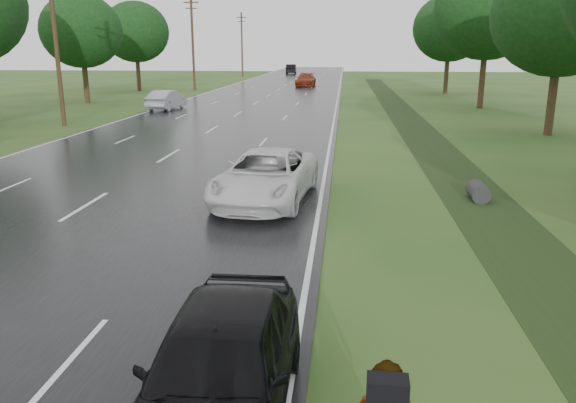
# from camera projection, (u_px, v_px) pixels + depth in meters

# --- Properties ---
(road) EXTENTS (14.00, 180.00, 0.04)m
(road) POSITION_uv_depth(u_px,v_px,m) (264.00, 98.00, 51.74)
(road) COLOR black
(road) RESTS_ON ground
(edge_stripe_east) EXTENTS (0.12, 180.00, 0.01)m
(edge_stripe_east) POSITION_uv_depth(u_px,v_px,m) (338.00, 99.00, 51.09)
(edge_stripe_east) COLOR silver
(edge_stripe_east) RESTS_ON road
(edge_stripe_west) EXTENTS (0.12, 180.00, 0.01)m
(edge_stripe_west) POSITION_uv_depth(u_px,v_px,m) (193.00, 97.00, 52.38)
(edge_stripe_west) COLOR silver
(edge_stripe_west) RESTS_ON road
(center_line) EXTENTS (0.12, 180.00, 0.01)m
(center_line) POSITION_uv_depth(u_px,v_px,m) (264.00, 98.00, 51.73)
(center_line) COLOR silver
(center_line) RESTS_ON road
(drainage_ditch) EXTENTS (2.20, 120.00, 0.56)m
(drainage_ditch) POSITION_uv_depth(u_px,v_px,m) (434.00, 149.00, 25.39)
(drainage_ditch) COLOR #1D3113
(drainage_ditch) RESTS_ON ground
(utility_pole_mid) EXTENTS (1.60, 0.26, 10.00)m
(utility_pole_mid) POSITION_uv_depth(u_px,v_px,m) (55.00, 35.00, 32.06)
(utility_pole_mid) COLOR #392617
(utility_pole_mid) RESTS_ON ground
(utility_pole_far) EXTENTS (1.60, 0.26, 10.00)m
(utility_pole_far) POSITION_uv_depth(u_px,v_px,m) (193.00, 41.00, 60.86)
(utility_pole_far) COLOR #392617
(utility_pole_far) RESTS_ON ground
(utility_pole_distant) EXTENTS (1.60, 0.26, 10.00)m
(utility_pole_distant) POSITION_uv_depth(u_px,v_px,m) (242.00, 44.00, 89.65)
(utility_pole_distant) COLOR #392617
(utility_pole_distant) RESTS_ON ground
(tree_east_c) EXTENTS (7.00, 7.00, 9.29)m
(tree_east_c) POSITION_uv_depth(u_px,v_px,m) (562.00, 14.00, 28.23)
(tree_east_c) COLOR #392617
(tree_east_c) RESTS_ON ground
(tree_east_d) EXTENTS (8.00, 8.00, 10.76)m
(tree_east_d) POSITION_uv_depth(u_px,v_px,m) (488.00, 11.00, 41.44)
(tree_east_d) COLOR #392617
(tree_east_d) RESTS_ON ground
(tree_east_f) EXTENTS (7.20, 7.20, 9.62)m
(tree_east_f) POSITION_uv_depth(u_px,v_px,m) (450.00, 28.00, 55.11)
(tree_east_f) COLOR #392617
(tree_east_f) RESTS_ON ground
(tree_west_d) EXTENTS (6.60, 6.60, 8.80)m
(tree_west_d) POSITION_uv_depth(u_px,v_px,m) (81.00, 31.00, 45.81)
(tree_west_d) COLOR #392617
(tree_west_d) RESTS_ON ground
(tree_west_f) EXTENTS (7.00, 7.00, 9.29)m
(tree_west_f) POSITION_uv_depth(u_px,v_px,m) (135.00, 32.00, 59.23)
(tree_west_f) COLOR #392617
(tree_west_f) RESTS_ON ground
(white_pickup) EXTENTS (3.02, 5.58, 1.49)m
(white_pickup) POSITION_uv_depth(u_px,v_px,m) (266.00, 176.00, 16.62)
(white_pickup) COLOR silver
(white_pickup) RESTS_ON road
(dark_sedan) EXTENTS (1.77, 4.33, 1.47)m
(dark_sedan) POSITION_uv_depth(u_px,v_px,m) (220.00, 366.00, 6.69)
(dark_sedan) COLOR black
(dark_sedan) RESTS_ON road
(silver_sedan) EXTENTS (1.97, 4.51, 1.44)m
(silver_sedan) POSITION_uv_depth(u_px,v_px,m) (167.00, 100.00, 41.75)
(silver_sedan) COLOR #9A9DA2
(silver_sedan) RESTS_ON road
(far_car_red) EXTENTS (2.36, 5.39, 1.54)m
(far_car_red) POSITION_uv_depth(u_px,v_px,m) (306.00, 80.00, 67.79)
(far_car_red) COLOR maroon
(far_car_red) RESTS_ON road
(far_car_dark) EXTENTS (2.06, 5.17, 1.67)m
(far_car_dark) POSITION_uv_depth(u_px,v_px,m) (291.00, 69.00, 101.44)
(far_car_dark) COLOR black
(far_car_dark) RESTS_ON road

